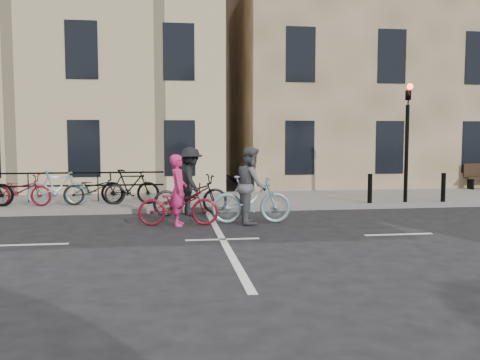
{
  "coord_description": "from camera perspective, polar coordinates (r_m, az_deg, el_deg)",
  "views": [
    {
      "loc": [
        -1.22,
        -11.28,
        2.28
      ],
      "look_at": [
        0.68,
        2.08,
        1.1
      ],
      "focal_mm": 40.0,
      "sensor_mm": 36.0,
      "label": 1
    }
  ],
  "objects": [
    {
      "name": "ground",
      "position": [
        11.57,
        -1.88,
        -6.37
      ],
      "size": [
        120.0,
        120.0,
        0.0
      ],
      "primitive_type": "plane",
      "color": "black",
      "rests_on": "ground"
    },
    {
      "name": "sidewalk",
      "position": [
        17.64,
        -17.09,
        -2.4
      ],
      "size": [
        46.0,
        4.0,
        0.15
      ],
      "primitive_type": "cube",
      "color": "slate",
      "rests_on": "ground"
    },
    {
      "name": "building_east",
      "position": [
        26.62,
        15.0,
        13.19
      ],
      "size": [
        14.0,
        10.0,
        12.0
      ],
      "primitive_type": "cube",
      "color": "#847350",
      "rests_on": "sidewalk"
    },
    {
      "name": "traffic_light",
      "position": [
        17.29,
        17.41,
        5.35
      ],
      "size": [
        0.18,
        0.3,
        3.9
      ],
      "color": "black",
      "rests_on": "sidewalk"
    },
    {
      "name": "bollard_east",
      "position": [
        16.81,
        13.69,
        -0.88
      ],
      "size": [
        0.14,
        0.14,
        0.9
      ],
      "primitive_type": "cylinder",
      "color": "black",
      "rests_on": "sidewalk"
    },
    {
      "name": "bollard_west",
      "position": [
        17.84,
        20.87,
        -0.73
      ],
      "size": [
        0.14,
        0.14,
        0.9
      ],
      "primitive_type": "cylinder",
      "color": "black",
      "rests_on": "sidewalk"
    },
    {
      "name": "parked_bikes",
      "position": [
        16.81,
        -20.74,
        -0.9
      ],
      "size": [
        7.25,
        1.23,
        1.05
      ],
      "color": "black",
      "rests_on": "sidewalk"
    },
    {
      "name": "cyclist_pink",
      "position": [
        13.31,
        -6.59,
        -2.24
      ],
      "size": [
        2.02,
        0.82,
        1.76
      ],
      "rotation": [
        0.0,
        0.0,
        1.5
      ],
      "color": "maroon",
      "rests_on": "ground"
    },
    {
      "name": "cyclist_grey",
      "position": [
        13.52,
        1.2,
        -1.33
      ],
      "size": [
        2.05,
        0.99,
        1.95
      ],
      "rotation": [
        0.0,
        0.0,
        1.51
      ],
      "color": "#89ABB3",
      "rests_on": "ground"
    },
    {
      "name": "cyclist_dark",
      "position": [
        14.99,
        -5.31,
        -0.89
      ],
      "size": [
        2.24,
        1.34,
        1.9
      ],
      "rotation": [
        0.0,
        0.0,
        1.77
      ],
      "color": "black",
      "rests_on": "ground"
    }
  ]
}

